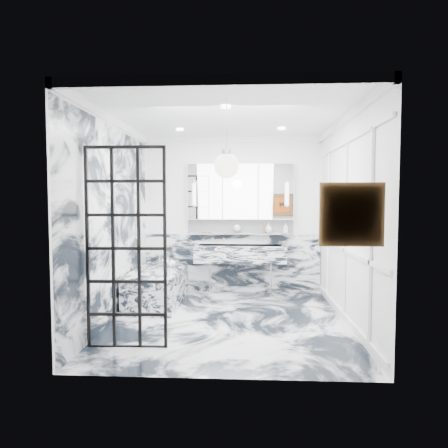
# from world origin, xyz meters

# --- Properties ---
(floor) EXTENTS (3.60, 3.60, 0.00)m
(floor) POSITION_xyz_m (0.00, 0.00, 0.00)
(floor) COLOR silver
(floor) RESTS_ON ground
(ceiling) EXTENTS (3.60, 3.60, 0.00)m
(ceiling) POSITION_xyz_m (0.00, 0.00, 2.80)
(ceiling) COLOR white
(ceiling) RESTS_ON wall_back
(wall_back) EXTENTS (3.60, 0.00, 3.60)m
(wall_back) POSITION_xyz_m (0.00, 1.80, 1.40)
(wall_back) COLOR white
(wall_back) RESTS_ON floor
(wall_front) EXTENTS (3.60, 0.00, 3.60)m
(wall_front) POSITION_xyz_m (0.00, -1.80, 1.40)
(wall_front) COLOR white
(wall_front) RESTS_ON floor
(wall_left) EXTENTS (0.00, 3.60, 3.60)m
(wall_left) POSITION_xyz_m (-1.60, 0.00, 1.40)
(wall_left) COLOR white
(wall_left) RESTS_ON floor
(wall_right) EXTENTS (0.00, 3.60, 3.60)m
(wall_right) POSITION_xyz_m (1.60, 0.00, 1.40)
(wall_right) COLOR white
(wall_right) RESTS_ON floor
(marble_clad_back) EXTENTS (3.18, 0.05, 1.05)m
(marble_clad_back) POSITION_xyz_m (0.00, 1.78, 0.53)
(marble_clad_back) COLOR silver
(marble_clad_back) RESTS_ON floor
(marble_clad_left) EXTENTS (0.02, 3.56, 2.68)m
(marble_clad_left) POSITION_xyz_m (-1.59, 0.00, 1.34)
(marble_clad_left) COLOR silver
(marble_clad_left) RESTS_ON floor
(panel_molding) EXTENTS (0.03, 3.40, 2.30)m
(panel_molding) POSITION_xyz_m (1.58, 0.00, 1.30)
(panel_molding) COLOR white
(panel_molding) RESTS_ON floor
(soap_bottle_a) EXTENTS (0.09, 0.09, 0.19)m
(soap_bottle_a) POSITION_xyz_m (0.65, 1.71, 1.18)
(soap_bottle_a) COLOR #8C5919
(soap_bottle_a) RESTS_ON ledge
(soap_bottle_b) EXTENTS (0.09, 0.09, 0.18)m
(soap_bottle_b) POSITION_xyz_m (0.96, 1.71, 1.18)
(soap_bottle_b) COLOR #4C4C51
(soap_bottle_b) RESTS_ON ledge
(soap_bottle_c) EXTENTS (0.17, 0.17, 0.17)m
(soap_bottle_c) POSITION_xyz_m (0.66, 1.71, 1.17)
(soap_bottle_c) COLOR silver
(soap_bottle_c) RESTS_ON ledge
(face_pot) EXTENTS (0.13, 0.13, 0.13)m
(face_pot) POSITION_xyz_m (0.09, 1.71, 1.17)
(face_pot) COLOR white
(face_pot) RESTS_ON ledge
(amber_bottle) EXTENTS (0.04, 0.04, 0.10)m
(amber_bottle) POSITION_xyz_m (0.59, 1.71, 1.14)
(amber_bottle) COLOR #8C5919
(amber_bottle) RESTS_ON ledge
(flower_vase) EXTENTS (0.07, 0.07, 0.12)m
(flower_vase) POSITION_xyz_m (-0.87, 0.33, 0.61)
(flower_vase) COLOR silver
(flower_vase) RESTS_ON bathtub
(crittall_door) EXTENTS (0.88, 0.06, 2.26)m
(crittall_door) POSITION_xyz_m (-1.10, -1.04, 1.13)
(crittall_door) COLOR black
(crittall_door) RESTS_ON floor
(artwork) EXTENTS (0.48, 0.05, 0.48)m
(artwork) POSITION_xyz_m (1.20, -1.76, 1.54)
(artwork) COLOR #CD4415
(artwork) RESTS_ON wall_front
(pendant_light) EXTENTS (0.26, 0.26, 0.26)m
(pendant_light) POSITION_xyz_m (0.04, -1.16, 2.04)
(pendant_light) COLOR white
(pendant_light) RESTS_ON ceiling
(trough_sink) EXTENTS (1.60, 0.45, 0.30)m
(trough_sink) POSITION_xyz_m (0.15, 1.55, 0.73)
(trough_sink) COLOR silver
(trough_sink) RESTS_ON wall_back
(ledge) EXTENTS (1.90, 0.14, 0.04)m
(ledge) POSITION_xyz_m (0.15, 1.72, 1.07)
(ledge) COLOR silver
(ledge) RESTS_ON wall_back
(subway_tile) EXTENTS (1.90, 0.03, 0.23)m
(subway_tile) POSITION_xyz_m (0.15, 1.78, 1.21)
(subway_tile) COLOR white
(subway_tile) RESTS_ON wall_back
(mirror_cabinet) EXTENTS (1.90, 0.16, 1.00)m
(mirror_cabinet) POSITION_xyz_m (0.15, 1.73, 1.82)
(mirror_cabinet) COLOR white
(mirror_cabinet) RESTS_ON wall_back
(sconce_left) EXTENTS (0.07, 0.07, 0.40)m
(sconce_left) POSITION_xyz_m (-0.67, 1.63, 1.78)
(sconce_left) COLOR white
(sconce_left) RESTS_ON mirror_cabinet
(sconce_right) EXTENTS (0.07, 0.07, 0.40)m
(sconce_right) POSITION_xyz_m (0.97, 1.63, 1.78)
(sconce_right) COLOR white
(sconce_right) RESTS_ON mirror_cabinet
(bathtub) EXTENTS (0.75, 1.65, 0.55)m
(bathtub) POSITION_xyz_m (-1.18, 0.90, 0.28)
(bathtub) COLOR silver
(bathtub) RESTS_ON floor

